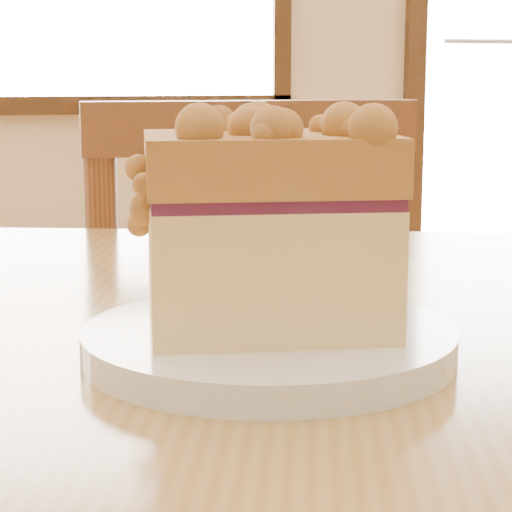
{
  "coord_description": "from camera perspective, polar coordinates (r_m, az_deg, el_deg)",
  "views": [
    {
      "loc": [
        -0.09,
        -0.56,
        0.91
      ],
      "look_at": [
        0.05,
        -0.0,
        0.8
      ],
      "focal_mm": 70.0,
      "sensor_mm": 36.0,
      "label": 1
    }
  ],
  "objects": [
    {
      "name": "cake_slice",
      "position": [
        0.55,
        0.44,
        1.98
      ],
      "size": [
        0.15,
        0.12,
        0.13
      ],
      "rotation": [
        0.0,
        0.0,
        -0.12
      ],
      "color": "#FFE690",
      "rests_on": "plate"
    },
    {
      "name": "cafe_chair_main",
      "position": [
        1.3,
        -1.48,
        -10.19
      ],
      "size": [
        0.42,
        0.42,
        0.89
      ],
      "rotation": [
        0.0,
        0.0,
        3.1
      ],
      "color": "brown",
      "rests_on": "ground"
    },
    {
      "name": "entry_door",
      "position": [
        5.14,
        14.38,
        13.4
      ],
      "size": [
        1.08,
        0.06,
        2.29
      ],
      "color": "white",
      "rests_on": "ground"
    },
    {
      "name": "plate",
      "position": [
        0.57,
        0.72,
        -5.04
      ],
      "size": [
        0.21,
        0.21,
        0.02
      ],
      "color": "white",
      "rests_on": "cafe_table_main"
    },
    {
      "name": "cafe_table_main",
      "position": [
        0.7,
        -3.58,
        -12.31
      ],
      "size": [
        1.26,
        1.02,
        0.75
      ],
      "rotation": [
        0.0,
        0.0,
        -0.3
      ],
      "color": "olive",
      "rests_on": "ground"
    }
  ]
}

